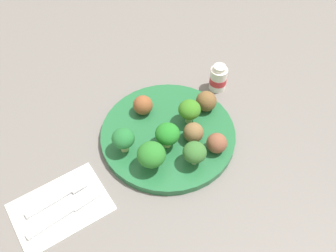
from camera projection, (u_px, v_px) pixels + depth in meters
The scene contains 15 objects.
ground_plane at pixel (168, 137), 0.80m from camera, with size 4.00×4.00×0.00m, color slate.
plate at pixel (168, 134), 0.79m from camera, with size 0.28×0.28×0.02m, color #236638.
broccoli_floret_far_rim at pixel (151, 155), 0.70m from camera, with size 0.05×0.05×0.06m.
broccoli_floret_back_left at pixel (188, 109), 0.78m from camera, with size 0.05×0.05×0.06m.
broccoli_floret_front_left at pixel (167, 134), 0.74m from camera, with size 0.05×0.05×0.05m.
broccoli_floret_front_right at pixel (194, 153), 0.71m from camera, with size 0.05×0.05×0.05m.
broccoli_floret_mid_left at pixel (123, 139), 0.73m from camera, with size 0.05×0.05×0.05m.
meatball_far_rim at pixel (193, 133), 0.76m from camera, with size 0.04×0.04×0.04m, color brown.
meatball_front_left at pixel (217, 143), 0.74m from camera, with size 0.04×0.04×0.04m, color brown.
meatball_mid_right at pixel (206, 101), 0.81m from camera, with size 0.04×0.04×0.04m, color brown.
meatball_mid_left at pixel (143, 105), 0.80m from camera, with size 0.04×0.04×0.04m, color brown.
napkin at pixel (61, 207), 0.69m from camera, with size 0.17×0.12×0.01m, color white.
fork at pixel (60, 196), 0.70m from camera, with size 0.12×0.02×0.01m.
knife at pixel (68, 211), 0.68m from camera, with size 0.15×0.03×0.01m.
yogurt_bottle at pixel (218, 78), 0.87m from camera, with size 0.04×0.04×0.07m.
Camera 1 is at (-0.27, -0.40, 0.63)m, focal length 40.49 mm.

